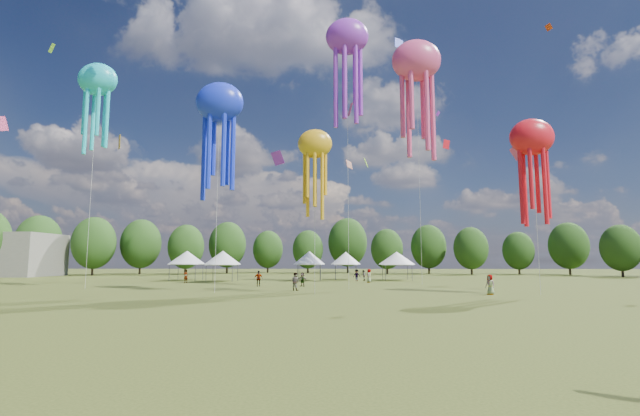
{
  "coord_description": "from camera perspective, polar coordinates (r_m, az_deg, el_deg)",
  "views": [
    {
      "loc": [
        0.73,
        -11.1,
        2.91
      ],
      "look_at": [
        0.1,
        15.0,
        6.0
      ],
      "focal_mm": 25.07,
      "sensor_mm": 36.0,
      "label": 1
    }
  ],
  "objects": [
    {
      "name": "ground",
      "position": [
        11.5,
        -2.47,
        -21.41
      ],
      "size": [
        300.0,
        300.0,
        0.0
      ],
      "primitive_type": "plane",
      "color": "#384416",
      "rests_on": "ground"
    },
    {
      "name": "spectator_near",
      "position": [
        44.43,
        -3.2,
        -9.36
      ],
      "size": [
        1.08,
        1.02,
        1.76
      ],
      "primitive_type": "imported",
      "rotation": [
        0.0,
        0.0,
        2.59
      ],
      "color": "gray",
      "rests_on": "ground"
    },
    {
      "name": "spectators_far",
      "position": [
        56.09,
        2.06,
        -8.86
      ],
      "size": [
        33.68,
        27.31,
        1.8
      ],
      "color": "gray",
      "rests_on": "ground"
    },
    {
      "name": "festival_tents",
      "position": [
        67.23,
        -3.82,
        -6.38
      ],
      "size": [
        36.98,
        11.07,
        4.4
      ],
      "color": "#47474C",
      "rests_on": "ground"
    },
    {
      "name": "show_kites",
      "position": [
        51.54,
        3.3,
        14.13
      ],
      "size": [
        47.22,
        19.8,
        31.22
      ],
      "color": "#192FE7",
      "rests_on": "ground"
    },
    {
      "name": "small_kites",
      "position": [
        58.98,
        -1.19,
        18.37
      ],
      "size": [
        80.52,
        53.14,
        40.94
      ],
      "color": "#192FE7",
      "rests_on": "ground"
    },
    {
      "name": "treeline",
      "position": [
        73.85,
        -2.2,
        -3.92
      ],
      "size": [
        201.57,
        95.24,
        13.43
      ],
      "color": "#38281C",
      "rests_on": "ground"
    }
  ]
}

